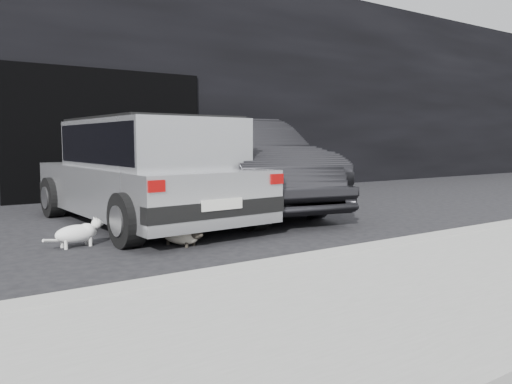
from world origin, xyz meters
TOP-DOWN VIEW (x-y plane):
  - ground at (0.00, 0.00)m, footprint 80.00×80.00m
  - building_facade at (1.00, 6.00)m, footprint 34.00×4.00m
  - garage_opening at (1.00, 3.99)m, footprint 4.00×0.10m
  - curb at (1.00, -2.60)m, footprint 18.00×0.25m
  - sidewalk at (1.00, -3.80)m, footprint 18.00×2.20m
  - silver_hatchback at (0.47, 0.58)m, footprint 2.20×4.13m
  - second_car at (2.30, 1.11)m, footprint 2.46×4.93m
  - cat_siamese at (0.24, -1.05)m, footprint 0.40×0.64m
  - cat_white at (-0.74, -0.44)m, footprint 0.68×0.28m

SIDE VIEW (x-z plane):
  - ground at x=0.00m, z-range 0.00..0.00m
  - sidewalk at x=1.00m, z-range 0.00..0.11m
  - curb at x=1.00m, z-range 0.00..0.12m
  - cat_siamese at x=0.24m, z-range -0.01..0.23m
  - cat_white at x=-0.74m, z-range 0.00..0.32m
  - second_car at x=2.30m, z-range 0.00..1.55m
  - silver_hatchback at x=0.47m, z-range 0.07..1.55m
  - garage_opening at x=1.00m, z-range 0.00..2.60m
  - building_facade at x=1.00m, z-range 0.00..5.00m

